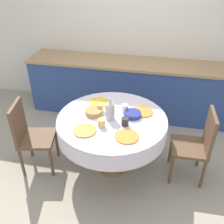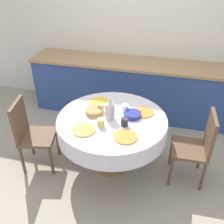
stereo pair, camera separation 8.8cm
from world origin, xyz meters
name	(u,v)px [view 1 (the left image)]	position (x,y,z in m)	size (l,w,h in m)	color
ground_plane	(112,164)	(0.00, 0.00, 0.00)	(12.00, 12.00, 0.00)	#9E937F
wall_back	(134,30)	(0.00, 1.67, 1.30)	(7.00, 0.05, 2.60)	silver
kitchen_counter	(129,88)	(0.00, 1.34, 0.45)	(3.24, 0.64, 0.90)	#2D4784
dining_table	(112,127)	(0.00, 0.00, 0.60)	(1.27, 1.27, 0.73)	olive
chair_left	(197,143)	(0.98, 0.03, 0.50)	(0.41, 0.41, 0.91)	brown
chair_right	(30,134)	(-0.96, -0.21, 0.50)	(0.48, 0.48, 0.91)	brown
plate_near_left	(85,130)	(-0.23, -0.30, 0.73)	(0.25, 0.25, 0.01)	orange
cup_near_left	(101,123)	(-0.08, -0.19, 0.77)	(0.08, 0.08, 0.09)	#DBB766
plate_near_right	(127,136)	(0.22, -0.31, 0.73)	(0.25, 0.25, 0.01)	orange
cup_near_right	(125,122)	(0.17, -0.11, 0.77)	(0.08, 0.08, 0.09)	#28282D
plate_far_left	(99,102)	(-0.23, 0.30, 0.73)	(0.25, 0.25, 0.01)	yellow
cup_far_left	(100,108)	(-0.17, 0.11, 0.77)	(0.08, 0.08, 0.09)	#DBB766
plate_far_right	(142,112)	(0.33, 0.20, 0.73)	(0.25, 0.25, 0.01)	orange
cup_far_right	(125,108)	(0.12, 0.16, 0.77)	(0.08, 0.08, 0.09)	white
coffee_carafe	(110,110)	(-0.02, -0.02, 0.84)	(0.11, 0.11, 0.26)	#B2B2B7
bread_basket	(94,112)	(-0.22, 0.04, 0.76)	(0.20, 0.20, 0.06)	#AD844C
fruit_bowl	(133,114)	(0.22, 0.08, 0.75)	(0.20, 0.20, 0.05)	navy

